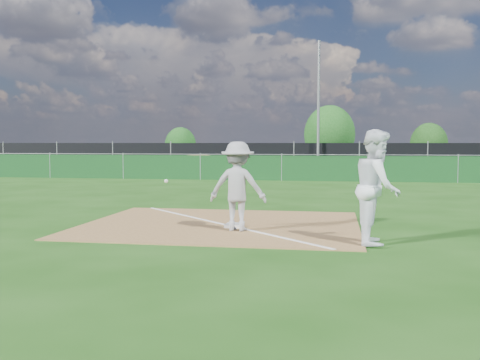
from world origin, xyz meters
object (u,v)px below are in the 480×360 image
object	(u,v)px
car_left	(230,158)
play_at_first	(238,186)
tree_right	(429,144)
runner	(377,187)
first_base	(234,225)
tree_mid	(329,134)
light_pole	(318,107)
car_mid	(263,157)
tree_left	(180,145)
car_right	(359,159)

from	to	relation	value
car_left	play_at_first	bearing A→B (deg)	-164.98
car_left	tree_right	distance (m)	15.69
runner	first_base	bearing A→B (deg)	67.67
play_at_first	tree_right	distance (m)	34.30
tree_right	tree_mid	bearing A→B (deg)	179.62
play_at_first	car_left	xyz separation A→B (m)	(-5.57, 27.94, -0.23)
light_pole	car_mid	distance (m)	6.41
first_base	tree_right	world-z (taller)	tree_right
car_left	tree_left	xyz separation A→B (m)	(-5.27, 5.04, 0.90)
first_base	play_at_first	bearing A→B (deg)	-70.05
first_base	tree_left	distance (m)	34.31
car_left	car_mid	size ratio (longest dim) A/B	0.85
car_left	tree_mid	xyz separation A→B (m)	(7.15, 5.13, 1.78)
play_at_first	runner	world-z (taller)	runner
light_pole	first_base	world-z (taller)	light_pole
light_pole	play_at_first	distance (m)	22.73
tree_left	tree_right	bearing A→B (deg)	0.11
tree_left	tree_mid	size ratio (longest dim) A/B	0.65
play_at_first	tree_mid	size ratio (longest dim) A/B	0.44
tree_left	tree_right	world-z (taller)	tree_right
car_left	tree_left	bearing A→B (deg)	50.02
runner	car_mid	xyz separation A→B (m)	(-5.63, 27.35, -0.23)
car_left	tree_mid	size ratio (longest dim) A/B	0.84
runner	tree_left	xyz separation A→B (m)	(-13.53, 33.90, 0.58)
first_base	tree_left	bearing A→B (deg)	108.17
runner	car_mid	world-z (taller)	runner
first_base	tree_right	xyz separation A→B (m)	(9.40, 32.61, 1.68)
runner	car_mid	distance (m)	27.93
light_pole	car_left	bearing A→B (deg)	140.26
car_left	tree_right	world-z (taller)	tree_right
light_pole	tree_left	world-z (taller)	light_pole
car_mid	runner	bearing A→B (deg)	-163.36
first_base	car_mid	size ratio (longest dim) A/B	0.07
tree_left	tree_mid	xyz separation A→B (m)	(12.42, 0.09, 0.88)
light_pole	tree_right	size ratio (longest dim) A/B	2.38
play_at_first	car_right	xyz separation A→B (m)	(3.63, 26.98, -0.26)
car_mid	first_base	bearing A→B (deg)	-168.88
light_pole	car_right	xyz separation A→B (m)	(2.65, 4.48, -3.33)
runner	tree_left	distance (m)	36.50
car_left	tree_left	size ratio (longest dim) A/B	1.30
play_at_first	car_right	size ratio (longest dim) A/B	0.47
runner	tree_mid	distance (m)	34.04
first_base	tree_left	xyz separation A→B (m)	(-10.69, 32.57, 1.55)
car_mid	tree_right	distance (m)	13.88
first_base	tree_left	size ratio (longest dim) A/B	0.11
car_left	tree_left	world-z (taller)	tree_left
runner	tree_left	bearing A→B (deg)	24.46
tree_left	tree_right	xyz separation A→B (m)	(20.08, 0.04, 0.13)
light_pole	car_right	distance (m)	6.18
light_pole	tree_mid	world-z (taller)	light_pole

